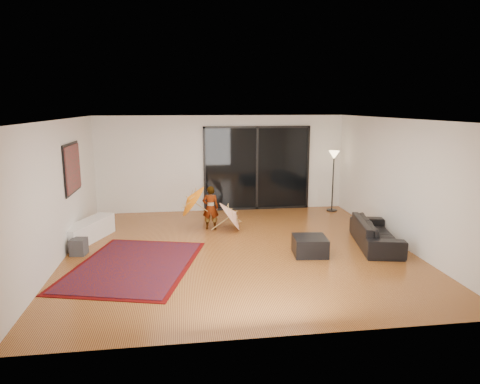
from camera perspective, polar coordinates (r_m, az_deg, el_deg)
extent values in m
plane|color=#A76A2D|center=(9.06, -0.17, -7.65)|extent=(7.00, 7.00, 0.00)
plane|color=white|center=(8.57, -0.18, 9.67)|extent=(7.00, 7.00, 0.00)
plane|color=silver|center=(12.15, -2.41, 3.81)|extent=(7.00, 0.00, 7.00)
plane|color=silver|center=(5.37, 4.89, -6.14)|extent=(7.00, 0.00, 7.00)
plane|color=silver|center=(8.95, -22.97, 0.13)|extent=(0.00, 7.00, 7.00)
plane|color=silver|center=(9.81, 20.53, 1.24)|extent=(0.00, 7.00, 7.00)
cube|color=black|center=(12.28, 2.27, 3.18)|extent=(3.00, 0.04, 2.40)
cube|color=black|center=(12.14, 2.33, 8.64)|extent=(3.06, 0.06, 0.06)
cube|color=black|center=(12.48, 2.24, -2.16)|extent=(3.06, 0.06, 0.06)
cube|color=black|center=(12.26, 2.29, 3.17)|extent=(0.06, 0.06, 2.40)
cube|color=black|center=(9.85, -21.50, 2.98)|extent=(0.02, 1.28, 1.08)
cube|color=#1D4937|center=(9.85, -21.38, 2.98)|extent=(0.03, 1.18, 0.98)
cube|color=white|center=(10.13, -19.61, -4.92)|extent=(0.97, 1.66, 0.45)
cube|color=#424244|center=(9.30, -20.70, -6.83)|extent=(0.33, 0.33, 0.34)
cube|color=#4F0606|center=(8.42, -13.96, -9.50)|extent=(2.80, 3.39, 0.01)
cube|color=maroon|center=(8.41, -13.96, -9.46)|extent=(2.61, 3.20, 0.02)
imported|color=black|center=(9.66, 17.67, -5.23)|extent=(1.14, 2.06, 0.57)
cube|color=black|center=(8.81, 9.30, -7.09)|extent=(0.72, 0.72, 0.37)
cylinder|color=black|center=(12.56, 12.12, -2.38)|extent=(0.30, 0.30, 0.03)
cylinder|color=black|center=(12.40, 12.27, 1.11)|extent=(0.04, 0.04, 1.59)
cone|color=#FFD899|center=(12.29, 12.43, 4.85)|extent=(0.30, 0.30, 0.23)
imported|color=#999999|center=(10.39, -3.95, -2.10)|extent=(0.41, 0.29, 1.07)
cone|color=orange|center=(10.28, -7.01, -1.17)|extent=(0.65, 0.85, 0.78)
cylinder|color=tan|center=(10.35, -6.96, -2.98)|extent=(0.41, 0.02, 0.32)
cylinder|color=tan|center=(10.25, -7.02, -0.60)|extent=(0.05, 0.02, 0.05)
cone|color=silver|center=(10.31, -0.56, -2.35)|extent=(0.63, 0.82, 0.78)
cylinder|color=tan|center=(10.41, -0.56, -4.33)|extent=(0.46, 0.02, 0.34)
cylinder|color=tan|center=(10.28, -0.56, -1.73)|extent=(0.05, 0.02, 0.05)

